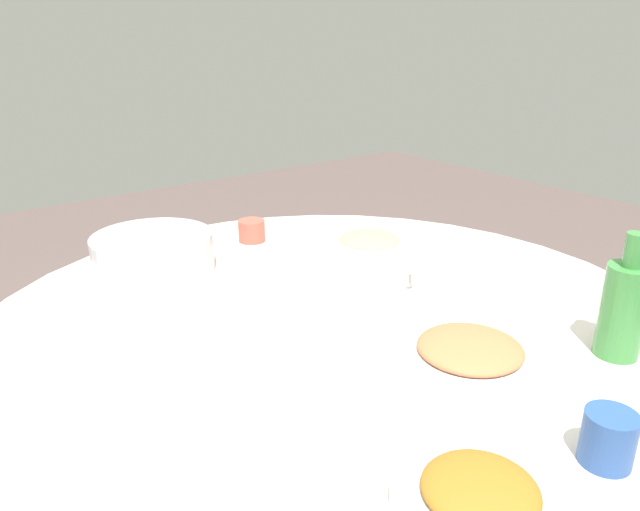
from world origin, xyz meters
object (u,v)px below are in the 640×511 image
(round_dining_table, at_px, (333,362))
(dish_stirfry, at_px, (479,496))
(rice_bowl, at_px, (153,253))
(dish_noodles, at_px, (369,243))
(tea_cup_far, at_px, (252,231))
(tea_cup_near, at_px, (608,438))
(dish_tofu_braise, at_px, (470,353))
(soup_bowl, at_px, (472,276))
(green_bottle, at_px, (624,308))

(round_dining_table, bearing_deg, dish_stirfry, -18.94)
(round_dining_table, height_order, rice_bowl, rice_bowl)
(dish_noodles, bearing_deg, dish_stirfry, -33.11)
(round_dining_table, relative_size, rice_bowl, 5.06)
(rice_bowl, xyz_separation_m, tea_cup_far, (-0.05, 0.29, -0.02))
(rice_bowl, bearing_deg, round_dining_table, 22.70)
(dish_stirfry, bearing_deg, dish_noodles, 146.89)
(tea_cup_near, bearing_deg, round_dining_table, -177.25)
(dish_noodles, height_order, tea_cup_near, tea_cup_near)
(rice_bowl, xyz_separation_m, dish_tofu_braise, (0.70, 0.26, -0.03))
(round_dining_table, xyz_separation_m, tea_cup_far, (-0.49, 0.11, 0.12))
(tea_cup_far, bearing_deg, dish_noodles, 40.65)
(dish_noodles, bearing_deg, soup_bowl, 3.53)
(green_bottle, height_order, tea_cup_far, green_bottle)
(rice_bowl, distance_m, dish_tofu_braise, 0.75)
(rice_bowl, xyz_separation_m, dish_stirfry, (0.92, 0.01, -0.03))
(green_bottle, height_order, tea_cup_near, green_bottle)
(dish_stirfry, bearing_deg, rice_bowl, -179.20)
(round_dining_table, height_order, dish_stirfry, dish_stirfry)
(round_dining_table, xyz_separation_m, soup_bowl, (0.06, 0.33, 0.12))
(dish_noodles, bearing_deg, rice_bowl, -110.32)
(soup_bowl, relative_size, tea_cup_far, 3.79)
(rice_bowl, distance_m, tea_cup_far, 0.30)
(rice_bowl, height_order, dish_noodles, rice_bowl)
(rice_bowl, bearing_deg, green_bottle, 30.20)
(green_bottle, bearing_deg, dish_noodles, 179.16)
(soup_bowl, xyz_separation_m, tea_cup_near, (0.47, -0.31, 0.01))
(dish_noodles, height_order, tea_cup_far, tea_cup_far)
(round_dining_table, xyz_separation_m, dish_tofu_braise, (0.27, 0.08, 0.11))
(rice_bowl, distance_m, soup_bowl, 0.71)
(dish_tofu_braise, bearing_deg, green_bottle, 58.74)
(dish_tofu_braise, distance_m, tea_cup_near, 0.28)
(tea_cup_near, bearing_deg, rice_bowl, -167.97)
(round_dining_table, relative_size, dish_tofu_braise, 5.62)
(soup_bowl, distance_m, dish_stirfry, 0.66)
(dish_noodles, distance_m, tea_cup_far, 0.31)
(dish_noodles, xyz_separation_m, tea_cup_near, (0.79, -0.29, 0.02))
(rice_bowl, relative_size, dish_tofu_braise, 1.11)
(dish_tofu_braise, distance_m, tea_cup_far, 0.75)
(soup_bowl, xyz_separation_m, green_bottle, (0.34, -0.03, 0.06))
(green_bottle, bearing_deg, tea_cup_far, -167.70)
(rice_bowl, xyz_separation_m, dish_noodles, (0.18, 0.49, -0.03))
(round_dining_table, height_order, dish_noodles, dish_noodles)
(dish_tofu_braise, bearing_deg, soup_bowl, 129.00)
(dish_tofu_braise, relative_size, tea_cup_far, 3.50)
(dish_stirfry, height_order, dish_tofu_braise, dish_tofu_braise)
(dish_tofu_braise, height_order, green_bottle, green_bottle)
(round_dining_table, bearing_deg, tea_cup_near, 2.75)
(green_bottle, bearing_deg, dish_stirfry, -79.39)
(soup_bowl, height_order, tea_cup_near, tea_cup_near)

